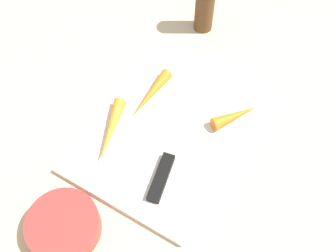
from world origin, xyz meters
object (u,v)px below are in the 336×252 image
carrot_medium (151,94)px  small_bowl (64,226)px  carrot_longest (110,131)px  cutting_board (168,128)px  carrot_shortest (235,116)px  knife (164,171)px  pepper_grinder (205,3)px

carrot_medium → small_bowl: (-0.29, -0.01, -0.01)m
small_bowl → carrot_longest: bearing=10.7°
cutting_board → carrot_shortest: size_ratio=3.86×
cutting_board → knife: (-0.09, -0.04, 0.01)m
cutting_board → carrot_medium: size_ratio=3.01×
carrot_shortest → pepper_grinder: bearing=75.1°
carrot_longest → pepper_grinder: pepper_grinder is taller
knife → carrot_longest: size_ratio=1.51×
cutting_board → knife: size_ratio=1.80×
cutting_board → small_bowl: 0.25m
small_bowl → pepper_grinder: size_ratio=0.85×
pepper_grinder → carrot_medium: bearing=-178.4°
small_bowl → carrot_medium: bearing=2.8°
carrot_shortest → carrot_longest: 0.23m
knife → small_bowl: (-0.16, 0.09, 0.00)m
pepper_grinder → carrot_longest: bearing=177.7°
cutting_board → knife: knife is taller
cutting_board → carrot_medium: carrot_medium is taller
knife → small_bowl: bearing=139.6°
knife → carrot_medium: carrot_medium is taller
carrot_shortest → knife: bearing=-166.0°
knife → carrot_shortest: carrot_shortest is taller
cutting_board → knife: bearing=-154.1°
carrot_medium → knife: bearing=41.3°
knife → carrot_medium: bearing=27.6°
small_bowl → pepper_grinder: 0.52m
carrot_shortest → pepper_grinder: (0.20, 0.17, 0.04)m
carrot_medium → carrot_shortest: size_ratio=1.28×
carrot_medium → pepper_grinder: (0.23, 0.01, 0.05)m
carrot_shortest → pepper_grinder: pepper_grinder is taller
pepper_grinder → carrot_shortest: bearing=-139.1°
carrot_shortest → carrot_longest: same height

